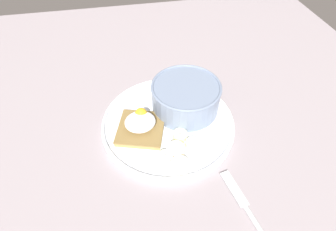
{
  "coord_description": "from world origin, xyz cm",
  "views": [
    {
      "loc": [
        7.02,
        36.13,
        44.45
      ],
      "look_at": [
        0.0,
        0.0,
        5.0
      ],
      "focal_mm": 28.0,
      "sensor_mm": 36.0,
      "label": 1
    }
  ],
  "objects_px": {
    "oatmeal_bowl": "(186,97)",
    "toast_slice": "(141,129)",
    "knife": "(246,208)",
    "banana_slice_right": "(180,135)",
    "banana_slice_front": "(178,149)",
    "banana_slice_back": "(193,144)",
    "banana_slice_left": "(179,165)",
    "poached_egg": "(140,121)",
    "banana_slice_inner": "(166,157)"
  },
  "relations": [
    {
      "from": "oatmeal_bowl",
      "to": "toast_slice",
      "type": "distance_m",
      "value": 0.12
    },
    {
      "from": "knife",
      "to": "banana_slice_right",
      "type": "bearing_deg",
      "value": -64.7
    },
    {
      "from": "toast_slice",
      "to": "banana_slice_front",
      "type": "height_order",
      "value": "banana_slice_front"
    },
    {
      "from": "oatmeal_bowl",
      "to": "banana_slice_front",
      "type": "bearing_deg",
      "value": 70.2
    },
    {
      "from": "banana_slice_front",
      "to": "knife",
      "type": "bearing_deg",
      "value": 124.15
    },
    {
      "from": "toast_slice",
      "to": "banana_slice_back",
      "type": "xyz_separation_m",
      "value": [
        -0.09,
        0.06,
        -0.0
      ]
    },
    {
      "from": "banana_slice_right",
      "to": "oatmeal_bowl",
      "type": "bearing_deg",
      "value": -110.09
    },
    {
      "from": "oatmeal_bowl",
      "to": "banana_slice_right",
      "type": "relative_size",
      "value": 4.75
    },
    {
      "from": "banana_slice_left",
      "to": "banana_slice_back",
      "type": "relative_size",
      "value": 1.17
    },
    {
      "from": "oatmeal_bowl",
      "to": "poached_egg",
      "type": "height_order",
      "value": "oatmeal_bowl"
    },
    {
      "from": "toast_slice",
      "to": "poached_egg",
      "type": "relative_size",
      "value": 1.86
    },
    {
      "from": "banana_slice_front",
      "to": "banana_slice_left",
      "type": "bearing_deg",
      "value": 79.04
    },
    {
      "from": "banana_slice_left",
      "to": "banana_slice_right",
      "type": "distance_m",
      "value": 0.07
    },
    {
      "from": "poached_egg",
      "to": "banana_slice_right",
      "type": "relative_size",
      "value": 1.98
    },
    {
      "from": "toast_slice",
      "to": "poached_egg",
      "type": "distance_m",
      "value": 0.02
    },
    {
      "from": "banana_slice_back",
      "to": "banana_slice_inner",
      "type": "xyz_separation_m",
      "value": [
        0.06,
        0.02,
        0.0
      ]
    },
    {
      "from": "knife",
      "to": "banana_slice_front",
      "type": "bearing_deg",
      "value": -55.85
    },
    {
      "from": "banana_slice_right",
      "to": "banana_slice_front",
      "type": "bearing_deg",
      "value": 70.94
    },
    {
      "from": "poached_egg",
      "to": "banana_slice_inner",
      "type": "xyz_separation_m",
      "value": [
        -0.04,
        0.08,
        -0.02
      ]
    },
    {
      "from": "oatmeal_bowl",
      "to": "banana_slice_left",
      "type": "relative_size",
      "value": 3.76
    },
    {
      "from": "banana_slice_front",
      "to": "banana_slice_right",
      "type": "height_order",
      "value": "same"
    },
    {
      "from": "poached_egg",
      "to": "knife",
      "type": "distance_m",
      "value": 0.25
    },
    {
      "from": "oatmeal_bowl",
      "to": "toast_slice",
      "type": "xyz_separation_m",
      "value": [
        0.1,
        0.05,
        -0.02
      ]
    },
    {
      "from": "toast_slice",
      "to": "knife",
      "type": "bearing_deg",
      "value": 127.99
    },
    {
      "from": "banana_slice_front",
      "to": "knife",
      "type": "distance_m",
      "value": 0.16
    },
    {
      "from": "banana_slice_inner",
      "to": "toast_slice",
      "type": "bearing_deg",
      "value": -64.24
    },
    {
      "from": "toast_slice",
      "to": "banana_slice_front",
      "type": "relative_size",
      "value": 2.96
    },
    {
      "from": "toast_slice",
      "to": "knife",
      "type": "distance_m",
      "value": 0.25
    },
    {
      "from": "banana_slice_inner",
      "to": "banana_slice_back",
      "type": "bearing_deg",
      "value": -160.77
    },
    {
      "from": "oatmeal_bowl",
      "to": "poached_egg",
      "type": "bearing_deg",
      "value": 25.01
    },
    {
      "from": "oatmeal_bowl",
      "to": "toast_slice",
      "type": "height_order",
      "value": "oatmeal_bowl"
    },
    {
      "from": "poached_egg",
      "to": "knife",
      "type": "height_order",
      "value": "poached_egg"
    },
    {
      "from": "poached_egg",
      "to": "banana_slice_front",
      "type": "distance_m",
      "value": 0.09
    },
    {
      "from": "oatmeal_bowl",
      "to": "banana_slice_front",
      "type": "xyz_separation_m",
      "value": [
        0.04,
        0.11,
        -0.02
      ]
    },
    {
      "from": "banana_slice_right",
      "to": "banana_slice_inner",
      "type": "height_order",
      "value": "same"
    },
    {
      "from": "banana_slice_front",
      "to": "banana_slice_back",
      "type": "height_order",
      "value": "banana_slice_front"
    },
    {
      "from": "knife",
      "to": "toast_slice",
      "type": "bearing_deg",
      "value": -52.01
    },
    {
      "from": "banana_slice_right",
      "to": "banana_slice_back",
      "type": "bearing_deg",
      "value": 127.48
    },
    {
      "from": "oatmeal_bowl",
      "to": "banana_slice_back",
      "type": "distance_m",
      "value": 0.11
    },
    {
      "from": "banana_slice_front",
      "to": "oatmeal_bowl",
      "type": "bearing_deg",
      "value": -109.8
    },
    {
      "from": "oatmeal_bowl",
      "to": "banana_slice_right",
      "type": "xyz_separation_m",
      "value": [
        0.03,
        0.08,
        -0.02
      ]
    },
    {
      "from": "banana_slice_front",
      "to": "banana_slice_inner",
      "type": "bearing_deg",
      "value": 24.93
    },
    {
      "from": "banana_slice_inner",
      "to": "oatmeal_bowl",
      "type": "bearing_deg",
      "value": -118.12
    },
    {
      "from": "toast_slice",
      "to": "banana_slice_right",
      "type": "relative_size",
      "value": 3.67
    },
    {
      "from": "oatmeal_bowl",
      "to": "toast_slice",
      "type": "bearing_deg",
      "value": 25.54
    },
    {
      "from": "banana_slice_left",
      "to": "knife",
      "type": "bearing_deg",
      "value": 134.63
    },
    {
      "from": "banana_slice_right",
      "to": "knife",
      "type": "relative_size",
      "value": 0.21
    },
    {
      "from": "banana_slice_left",
      "to": "poached_egg",
      "type": "bearing_deg",
      "value": -60.47
    },
    {
      "from": "banana_slice_left",
      "to": "banana_slice_back",
      "type": "bearing_deg",
      "value": -131.78
    },
    {
      "from": "oatmeal_bowl",
      "to": "banana_slice_left",
      "type": "bearing_deg",
      "value": 72.15
    }
  ]
}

